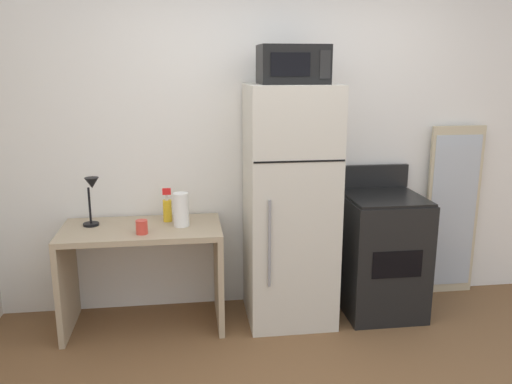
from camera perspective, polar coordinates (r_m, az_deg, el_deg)
name	(u,v)px	position (r m, az deg, el deg)	size (l,w,h in m)	color
wall_back_white	(278,140)	(4.07, 2.46, 5.69)	(5.00, 0.10, 2.60)	white
desk	(143,258)	(3.87, -12.22, -7.00)	(1.12, 0.58, 0.75)	tan
desk_lamp	(91,193)	(3.85, -17.48, -0.13)	(0.14, 0.12, 0.35)	black
spray_bottle	(167,208)	(3.87, -9.63, -1.75)	(0.06, 0.06, 0.25)	yellow
coffee_mug	(142,227)	(3.63, -12.33, -3.75)	(0.08, 0.08, 0.10)	#D83F33
paper_towel_roll	(181,210)	(3.74, -8.16, -1.91)	(0.11, 0.11, 0.24)	white
refrigerator	(290,206)	(3.81, 3.70, -1.52)	(0.62, 0.63, 1.74)	beige
microwave	(293,64)	(3.65, 4.02, 13.69)	(0.46, 0.35, 0.26)	black
oven_range	(381,253)	(4.13, 13.49, -6.51)	(0.57, 0.61, 1.10)	black
leaning_mirror	(452,212)	(4.57, 20.58, -2.00)	(0.44, 0.03, 1.40)	#C6B793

